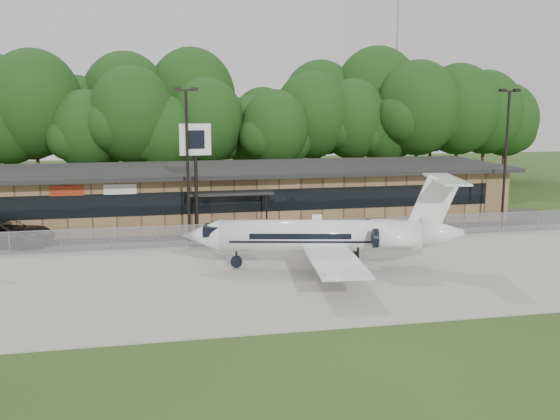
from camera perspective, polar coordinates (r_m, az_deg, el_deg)
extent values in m
plane|color=#2F4518|center=(27.36, 4.56, -10.10)|extent=(160.00, 160.00, 0.00)
cube|color=#9E9B93|center=(34.74, 0.89, -5.63)|extent=(64.00, 18.00, 0.08)
cube|color=#383835|center=(45.72, -2.22, -1.85)|extent=(50.00, 9.00, 0.06)
cube|color=olive|center=(49.75, -3.08, 1.41)|extent=(40.00, 10.00, 4.00)
cube|color=black|center=(44.81, -2.13, 0.86)|extent=(36.00, 0.08, 1.60)
cube|color=black|center=(48.99, -3.02, 3.82)|extent=(41.00, 11.50, 0.30)
cube|color=black|center=(43.85, -4.59, 1.56)|extent=(6.00, 1.60, 0.20)
cube|color=#9A2A13|center=(44.40, -18.93, 1.68)|extent=(2.20, 0.06, 0.70)
cube|color=silver|center=(44.08, -14.41, 1.85)|extent=(2.20, 0.06, 0.70)
cube|color=gray|center=(41.23, -1.21, -2.12)|extent=(46.00, 0.03, 1.50)
cube|color=gray|center=(41.08, -1.21, -1.10)|extent=(46.00, 0.04, 0.04)
cylinder|color=gray|center=(78.39, 10.57, 12.07)|extent=(0.20, 0.20, 25.00)
cylinder|color=black|center=(41.46, -8.43, 3.79)|extent=(0.18, 0.18, 10.00)
cube|color=black|center=(41.24, -8.61, 10.78)|extent=(1.20, 0.12, 0.12)
cube|color=black|center=(41.21, -9.39, 10.86)|extent=(0.45, 0.30, 0.22)
cube|color=black|center=(41.27, -7.84, 10.90)|extent=(0.45, 0.30, 0.22)
cylinder|color=black|center=(48.49, 19.91, 4.18)|extent=(0.18, 0.18, 10.00)
cube|color=black|center=(48.30, 20.27, 10.15)|extent=(1.20, 0.12, 0.12)
cube|color=black|center=(48.01, 19.70, 10.27)|extent=(0.45, 0.30, 0.22)
cube|color=black|center=(48.59, 20.83, 10.20)|extent=(0.45, 0.30, 0.22)
cylinder|color=white|center=(34.82, 3.65, -2.48)|extent=(11.23, 4.02, 1.78)
cone|color=white|center=(35.06, -7.29, -2.45)|extent=(2.54, 2.19, 1.78)
cone|color=white|center=(35.83, 14.54, -2.15)|extent=(2.76, 2.24, 1.78)
cube|color=white|center=(31.42, 5.05, -4.80)|extent=(3.76, 7.02, 0.13)
cube|color=white|center=(38.54, 4.15, -2.03)|extent=(3.76, 7.02, 0.13)
cylinder|color=white|center=(33.91, 10.56, -2.68)|extent=(2.60, 1.48, 1.00)
cylinder|color=white|center=(36.59, 9.79, -1.73)|extent=(2.60, 1.48, 1.00)
cube|color=white|center=(35.40, 13.78, 0.39)|extent=(2.70, 0.71, 3.34)
cube|color=white|center=(35.37, 14.93, 2.60)|extent=(2.46, 5.30, 0.11)
cube|color=black|center=(34.91, -6.04, -1.96)|extent=(1.36, 1.53, 0.56)
cube|color=black|center=(35.35, 6.87, -4.84)|extent=(1.42, 2.79, 0.78)
cylinder|color=black|center=(35.21, -4.00, -4.85)|extent=(0.79, 0.79, 0.24)
imported|color=#2C2C2E|center=(44.32, -23.87, -1.96)|extent=(6.87, 4.52, 1.76)
cylinder|color=black|center=(41.94, -7.67, 2.17)|extent=(0.24, 0.24, 7.52)
cube|color=silver|center=(41.64, -7.77, 6.41)|extent=(2.08, 0.35, 2.07)
cube|color=black|center=(41.52, -7.75, 6.40)|extent=(1.22, 0.11, 1.22)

